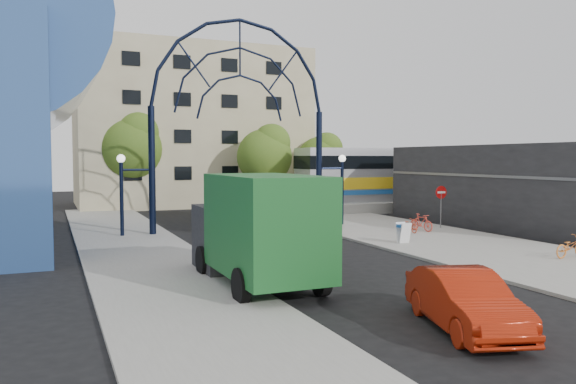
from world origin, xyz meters
name	(u,v)px	position (x,y,z in m)	size (l,w,h in m)	color
ground	(368,280)	(0.00, 0.00, 0.00)	(120.00, 120.00, 0.00)	black
sidewalk_east	(471,247)	(8.00, 4.00, 0.06)	(8.00, 56.00, 0.12)	gray
plaza_west	(149,262)	(-6.50, 6.00, 0.06)	(5.00, 50.00, 0.12)	gray
gateway_arch	(240,82)	(0.00, 14.00, 8.56)	(13.64, 0.44, 12.10)	black
stop_sign	(331,197)	(4.80, 12.00, 1.99)	(0.80, 0.07, 2.50)	slate
do_not_enter_sign	(441,197)	(11.00, 10.00, 1.98)	(0.76, 0.07, 2.48)	slate
street_name_sign	(332,194)	(5.20, 12.60, 2.13)	(0.70, 0.70, 2.80)	slate
sandwich_board	(403,230)	(5.60, 5.98, 0.74)	(0.55, 0.61, 0.99)	white
commercial_block_east	(507,186)	(16.00, 10.00, 2.50)	(6.00, 16.00, 5.00)	black
apartment_block	(190,128)	(2.00, 34.97, 7.00)	(20.00, 12.10, 14.00)	tan
train_platform	(436,203)	(20.00, 22.00, 0.40)	(32.00, 5.00, 0.80)	gray
train_car	(437,174)	(20.00, 22.00, 2.90)	(25.10, 3.05, 4.20)	#B7B7BC
tree_north_a	(266,153)	(6.12, 25.93, 4.61)	(4.48, 4.48, 7.00)	#382314
tree_north_b	(132,145)	(-3.88, 29.93, 5.27)	(5.12, 5.12, 8.00)	#382314
tree_north_c	(322,158)	(12.12, 27.93, 4.28)	(4.16, 4.16, 6.50)	#382314
city_bus	(249,201)	(1.12, 15.83, 1.62)	(3.31, 11.41, 3.09)	white
green_truck	(256,230)	(-3.80, 0.88, 1.84)	(2.86, 7.31, 3.68)	black
black_suv	(291,235)	(0.43, 7.68, 0.56)	(1.85, 4.01, 1.11)	black
red_sedan	(465,300)	(-0.79, -5.84, 0.73)	(1.55, 4.45, 1.47)	#A11E09
bike_near_a	(409,225)	(8.18, 9.14, 0.53)	(0.54, 1.55, 0.81)	#D04529
bike_near_b	(421,222)	(9.09, 9.29, 0.61)	(0.46, 1.62, 0.97)	red
bike_far_a	(571,246)	(9.63, -0.08, 0.58)	(0.61, 1.76, 0.92)	orange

